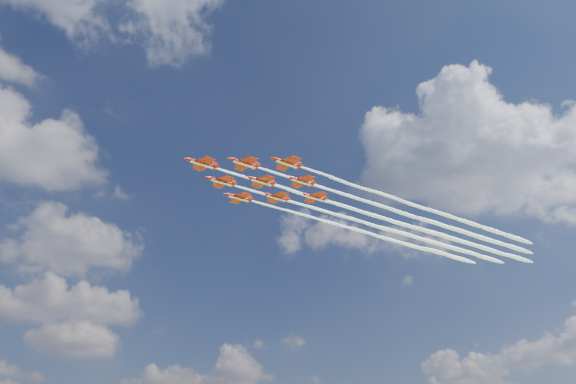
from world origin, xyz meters
The scene contains 9 objects.
jet_lead centered at (45.07, -2.89, 78.37)m, with size 121.25×12.93×2.49m.
jet_row2_port centered at (55.02, -8.86, 78.37)m, with size 121.25×12.93×2.49m.
jet_row2_starb centered at (54.13, 4.36, 78.37)m, with size 121.25×12.93×2.49m.
jet_row3_port centered at (64.97, -14.82, 78.37)m, with size 121.25×12.93×2.49m.
jet_row3_centre centered at (64.08, -1.60, 78.37)m, with size 121.25×12.93×2.49m.
jet_row3_starb centered at (63.18, 11.61, 78.37)m, with size 121.25×12.93×2.49m.
jet_row4_port centered at (74.02, -7.57, 78.37)m, with size 121.25×12.93×2.49m.
jet_row4_starb centered at (73.13, 5.65, 78.37)m, with size 121.25×12.93×2.49m.
jet_tail centered at (83.08, -0.32, 78.37)m, with size 121.25×12.93×2.49m.
Camera 1 is at (-59.50, -134.63, 4.00)m, focal length 35.00 mm.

